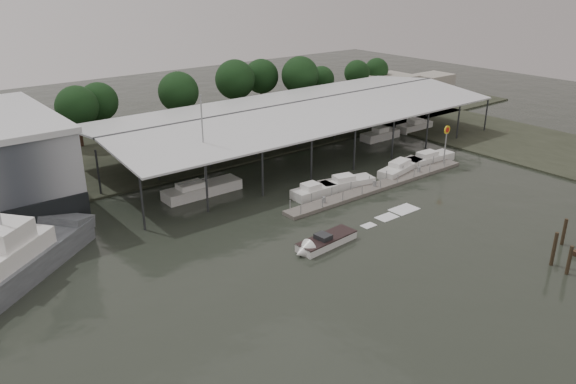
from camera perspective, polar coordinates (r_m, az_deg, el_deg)
ground at (r=51.31m, az=6.10°, el=-6.50°), size 200.00×200.00×0.00m
land_strip_far at (r=84.06m, az=-14.28°, el=4.43°), size 140.00×30.00×0.30m
land_strip_east at (r=91.01m, az=22.34°, el=4.76°), size 20.00×60.00×0.30m
covered_boat_shed at (r=79.51m, az=0.98°, el=8.64°), size 58.24×24.00×6.96m
floating_dock at (r=67.44m, az=9.35°, el=0.63°), size 28.00×2.00×1.40m
shell_fuel_sign at (r=75.23m, az=15.78°, el=5.31°), size 1.10×0.18×5.55m
distant_commercial_buildings at (r=121.12m, az=11.59°, el=10.70°), size 22.00×8.00×4.00m
grey_trawler at (r=52.48m, az=-25.74°, el=-6.09°), size 15.71×13.80×8.84m
white_sailboat at (r=64.95m, az=-8.82°, el=0.24°), size 9.29×2.64×11.75m
speedboat_underway at (r=52.57m, az=3.51°, el=-5.19°), size 18.07×3.53×2.00m
moored_cruiser_0 at (r=63.86m, az=2.60°, el=0.08°), size 5.37×2.27×1.70m
moored_cruiser_1 at (r=66.66m, az=5.92°, el=0.93°), size 7.07×3.62×1.70m
moored_cruiser_2 at (r=72.87m, az=11.47°, el=2.44°), size 8.78×3.88×1.70m
moored_cruiser_3 at (r=77.20m, az=14.11°, el=3.31°), size 7.82×2.63×1.70m
horizon_tree_line at (r=97.38m, az=-4.85°, el=10.93°), size 66.73×11.76×10.07m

